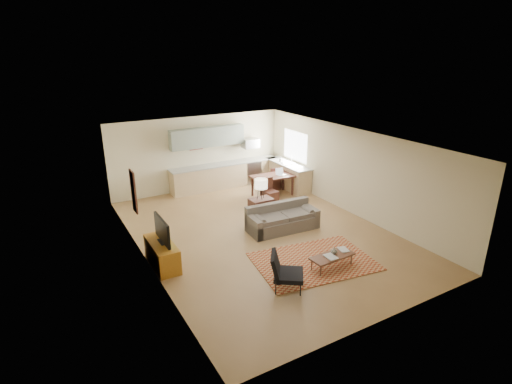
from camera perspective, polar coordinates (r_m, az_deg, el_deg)
room at (r=10.89m, az=0.79°, el=0.53°), size 9.00×9.00×9.00m
kitchen_counter_back at (r=15.08m, az=-4.39°, el=2.44°), size 4.26×0.64×0.92m
kitchen_counter_right at (r=15.07m, az=4.55°, el=2.42°), size 0.64×2.26×0.92m
kitchen_range at (r=15.56m, az=-0.74°, el=3.01°), size 0.62×0.62×0.90m
kitchen_microwave at (r=15.30m, az=-0.79°, el=6.98°), size 0.62×0.40×0.35m
upper_cabinets at (r=14.60m, az=-6.94°, el=7.82°), size 2.80×0.34×0.70m
window_right at (r=14.95m, az=5.62°, el=6.58°), size 0.02×1.40×1.05m
wall_art_left at (r=10.51m, az=-17.05°, el=0.06°), size 0.06×0.42×1.10m
triptych at (r=14.62m, az=-8.58°, el=6.96°), size 1.70×0.04×0.50m
rug at (r=10.06m, az=8.25°, el=-9.79°), size 3.10×2.36×0.02m
sofa at (r=11.50m, az=3.84°, el=-3.69°), size 2.18×1.06×0.74m
coffee_table at (r=9.81m, az=10.78°, el=-9.72°), size 1.13×0.49×0.34m
book_a at (r=9.56m, az=10.05°, el=-9.28°), size 0.27×0.34×0.03m
book_b at (r=9.98m, az=11.82°, el=-8.13°), size 0.34×0.39×0.02m
vase at (r=9.78m, az=11.08°, el=-8.21°), size 0.18×0.18×0.17m
armchair at (r=8.79m, az=4.68°, el=-11.26°), size 1.02×1.02×0.83m
tv_credenza at (r=9.94m, az=-13.27°, el=-8.61°), size 0.51×1.32×0.61m
tv at (r=9.68m, az=-13.27°, el=-5.36°), size 0.10×1.02×0.61m
console_table at (r=11.89m, az=0.71°, el=-2.73°), size 0.67×0.44×0.78m
table_lamp at (r=11.64m, az=0.72°, el=0.46°), size 0.40×0.40×0.62m
dining_table at (r=14.14m, az=2.37°, el=0.92°), size 1.49×0.88×0.75m
dining_chair_near at (r=13.39m, az=2.13°, el=0.10°), size 0.45×0.47×0.87m
dining_chair_far at (r=14.86m, az=2.58°, el=2.08°), size 0.49×0.50×0.86m
laptop at (r=14.06m, az=3.62°, el=2.89°), size 0.33×0.25×0.24m
soap_bottle at (r=15.14m, az=3.56°, el=4.71°), size 0.12×0.12×0.19m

